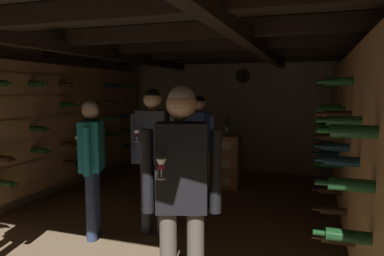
# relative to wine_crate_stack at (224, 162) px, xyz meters

# --- Properties ---
(ground_plane) EXTENTS (8.40, 8.40, 0.00)m
(ground_plane) POSITION_rel_wine_crate_stack_xyz_m (-0.24, -1.82, -0.45)
(ground_plane) COLOR #8C7051
(room_shell) EXTENTS (4.72, 6.52, 2.41)m
(room_shell) POSITION_rel_wine_crate_stack_xyz_m (-0.24, -1.55, 0.98)
(room_shell) COLOR gray
(room_shell) RESTS_ON ground_plane
(wine_crate_stack) EXTENTS (0.52, 0.35, 0.90)m
(wine_crate_stack) POSITION_rel_wine_crate_stack_xyz_m (0.00, 0.00, 0.00)
(wine_crate_stack) COLOR #A37547
(wine_crate_stack) RESTS_ON ground_plane
(display_bottle) EXTENTS (0.08, 0.08, 0.35)m
(display_bottle) POSITION_rel_wine_crate_stack_xyz_m (0.04, 0.03, 0.59)
(display_bottle) COLOR #194723
(display_bottle) RESTS_ON wine_crate_stack
(person_host_center) EXTENTS (0.54, 0.35, 1.69)m
(person_host_center) POSITION_rel_wine_crate_stack_xyz_m (-0.30, -2.21, 0.57)
(person_host_center) COLOR #2D2D33
(person_host_center) RESTS_ON ground_plane
(person_guest_rear_center) EXTENTS (0.51, 0.33, 1.59)m
(person_guest_rear_center) POSITION_rel_wine_crate_stack_xyz_m (-0.15, -0.95, 0.50)
(person_guest_rear_center) COLOR #2D2D33
(person_guest_rear_center) RESTS_ON ground_plane
(person_guest_near_right) EXTENTS (0.52, 0.40, 1.70)m
(person_guest_near_right) POSITION_rel_wine_crate_stack_xyz_m (0.57, -3.63, 0.58)
(person_guest_near_right) COLOR #4C473D
(person_guest_near_right) RESTS_ON ground_plane
(person_guest_mid_left) EXTENTS (0.41, 0.51, 1.56)m
(person_guest_mid_left) POSITION_rel_wine_crate_stack_xyz_m (-0.92, -2.50, 0.48)
(person_guest_mid_left) COLOR #232D4C
(person_guest_mid_left) RESTS_ON ground_plane
(person_guest_far_left) EXTENTS (0.47, 0.36, 1.57)m
(person_guest_far_left) POSITION_rel_wine_crate_stack_xyz_m (-0.85, -1.03, 0.49)
(person_guest_far_left) COLOR #232D4C
(person_guest_far_left) RESTS_ON ground_plane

